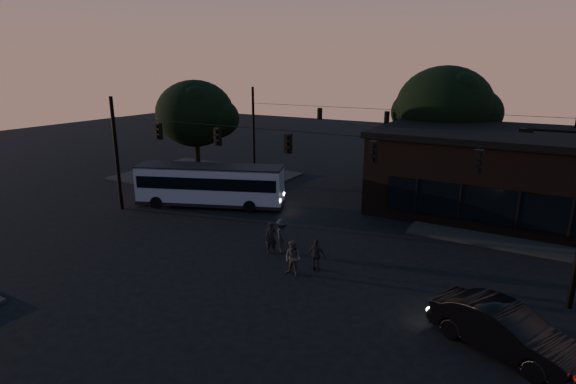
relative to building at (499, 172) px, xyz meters
The scene contains 14 objects.
ground 18.53m from the building, 119.40° to the right, with size 120.00×120.00×0.00m, color black.
sidewalk_far_right 4.45m from the building, 33.35° to the right, with size 14.00×10.00×0.15m, color black.
sidewalk_far_left 23.23m from the building, behind, with size 14.00×10.00×0.15m, color black.
building is the anchor object (origin of this frame).
tree_behind 8.57m from the building, 129.68° to the left, with size 7.60×7.60×9.43m.
tree_left 23.37m from the building, behind, with size 6.40×6.40×8.30m.
signal_rig_near 15.08m from the building, 126.93° to the right, with size 26.24×0.30×7.50m.
signal_rig_far 9.97m from the building, 155.90° to the left, with size 26.24×0.30×7.50m.
bus 19.19m from the building, 154.11° to the right, with size 10.22×5.88×2.83m.
car 16.65m from the building, 83.28° to the right, with size 1.72×4.93×1.62m, color black.
pedestrian_a 16.30m from the building, 124.79° to the right, with size 0.61×0.40×1.67m, color black.
pedestrian_b 16.63m from the building, 115.20° to the right, with size 0.81×0.63×1.68m, color #342F2F.
pedestrian_c 15.43m from the building, 114.40° to the right, with size 0.90×0.38×1.54m, color black.
pedestrian_d 15.72m from the building, 124.37° to the right, with size 1.18×0.68×1.83m, color black.
Camera 1 is at (11.24, -15.56, 9.32)m, focal length 28.00 mm.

